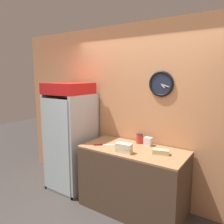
{
  "coord_description": "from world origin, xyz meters",
  "views": [
    {
      "loc": [
        1.38,
        -1.69,
        1.94
      ],
      "look_at": [
        -0.41,
        0.98,
        1.39
      ],
      "focal_mm": 35.0,
      "sensor_mm": 36.0,
      "label": 1
    }
  ],
  "objects_px": {
    "napkin_dispenser": "(148,141)",
    "condiment_jar": "(140,138)",
    "sandwich_flat_left": "(161,152)",
    "chefs_knife": "(102,145)",
    "sandwich_stack_bottom": "(124,150)",
    "beverage_cooler": "(73,131)",
    "sandwich_stack_middle": "(124,146)"
  },
  "relations": [
    {
      "from": "napkin_dispenser",
      "to": "condiment_jar",
      "type": "bearing_deg",
      "value": 170.12
    },
    {
      "from": "beverage_cooler",
      "to": "napkin_dispenser",
      "type": "relative_size",
      "value": 15.11
    },
    {
      "from": "beverage_cooler",
      "to": "condiment_jar",
      "type": "distance_m",
      "value": 1.18
    },
    {
      "from": "sandwich_stack_bottom",
      "to": "napkin_dispenser",
      "type": "relative_size",
      "value": 1.9
    },
    {
      "from": "sandwich_stack_bottom",
      "to": "napkin_dispenser",
      "type": "distance_m",
      "value": 0.48
    },
    {
      "from": "sandwich_flat_left",
      "to": "chefs_knife",
      "type": "xyz_separation_m",
      "value": [
        -0.86,
        -0.13,
        -0.02
      ]
    },
    {
      "from": "beverage_cooler",
      "to": "sandwich_flat_left",
      "type": "bearing_deg",
      "value": -1.41
    },
    {
      "from": "beverage_cooler",
      "to": "sandwich_stack_bottom",
      "type": "relative_size",
      "value": 7.94
    },
    {
      "from": "sandwich_stack_middle",
      "to": "napkin_dispenser",
      "type": "bearing_deg",
      "value": 72.85
    },
    {
      "from": "sandwich_stack_bottom",
      "to": "sandwich_flat_left",
      "type": "relative_size",
      "value": 1.02
    },
    {
      "from": "chefs_knife",
      "to": "condiment_jar",
      "type": "height_order",
      "value": "condiment_jar"
    },
    {
      "from": "sandwich_flat_left",
      "to": "condiment_jar",
      "type": "xyz_separation_m",
      "value": [
        -0.44,
        0.27,
        0.04
      ]
    },
    {
      "from": "condiment_jar",
      "to": "sandwich_stack_middle",
      "type": "bearing_deg",
      "value": -88.6
    },
    {
      "from": "sandwich_stack_bottom",
      "to": "condiment_jar",
      "type": "bearing_deg",
      "value": 91.4
    },
    {
      "from": "sandwich_stack_middle",
      "to": "napkin_dispenser",
      "type": "distance_m",
      "value": 0.48
    },
    {
      "from": "condiment_jar",
      "to": "napkin_dispenser",
      "type": "height_order",
      "value": "condiment_jar"
    },
    {
      "from": "chefs_knife",
      "to": "napkin_dispenser",
      "type": "distance_m",
      "value": 0.68
    },
    {
      "from": "sandwich_flat_left",
      "to": "napkin_dispenser",
      "type": "distance_m",
      "value": 0.38
    },
    {
      "from": "beverage_cooler",
      "to": "napkin_dispenser",
      "type": "xyz_separation_m",
      "value": [
        1.31,
        0.2,
        -0.0
      ]
    },
    {
      "from": "sandwich_stack_middle",
      "to": "beverage_cooler",
      "type": "bearing_deg",
      "value": 167.76
    },
    {
      "from": "beverage_cooler",
      "to": "napkin_dispenser",
      "type": "bearing_deg",
      "value": 8.77
    },
    {
      "from": "sandwich_flat_left",
      "to": "napkin_dispenser",
      "type": "bearing_deg",
      "value": 140.18
    },
    {
      "from": "chefs_knife",
      "to": "beverage_cooler",
      "type": "bearing_deg",
      "value": 167.12
    },
    {
      "from": "chefs_knife",
      "to": "condiment_jar",
      "type": "bearing_deg",
      "value": 43.66
    },
    {
      "from": "napkin_dispenser",
      "to": "sandwich_flat_left",
      "type": "bearing_deg",
      "value": -39.82
    },
    {
      "from": "sandwich_flat_left",
      "to": "condiment_jar",
      "type": "height_order",
      "value": "condiment_jar"
    },
    {
      "from": "sandwich_stack_middle",
      "to": "condiment_jar",
      "type": "relative_size",
      "value": 1.53
    },
    {
      "from": "chefs_knife",
      "to": "sandwich_stack_middle",
      "type": "bearing_deg",
      "value": -11.13
    },
    {
      "from": "sandwich_stack_middle",
      "to": "condiment_jar",
      "type": "distance_m",
      "value": 0.48
    },
    {
      "from": "beverage_cooler",
      "to": "sandwich_stack_middle",
      "type": "height_order",
      "value": "beverage_cooler"
    },
    {
      "from": "napkin_dispenser",
      "to": "sandwich_stack_bottom",
      "type": "bearing_deg",
      "value": -107.15
    },
    {
      "from": "sandwich_stack_bottom",
      "to": "sandwich_stack_middle",
      "type": "height_order",
      "value": "sandwich_stack_middle"
    }
  ]
}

